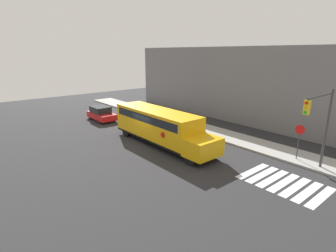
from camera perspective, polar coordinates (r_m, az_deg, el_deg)
ground_plane at (r=22.73m, az=-4.24°, el=-3.62°), size 60.00×60.00×0.00m
sidewalk_strip at (r=26.81m, az=7.12°, el=-0.49°), size 44.00×3.00×0.15m
building_backdrop at (r=31.03m, az=15.74°, el=8.78°), size 32.00×4.00×8.12m
crosswalk_stripes at (r=17.47m, az=23.87°, el=-11.22°), size 4.70×3.20×0.01m
school_bus at (r=21.93m, az=-1.84°, el=0.25°), size 10.73×2.57×2.88m
parked_car at (r=30.90m, az=-14.31°, el=2.63°), size 4.03×1.87×1.56m
stop_sign at (r=20.58m, az=26.63°, el=-2.28°), size 0.66×0.10×2.67m
traffic_light at (r=18.39m, az=30.29°, el=1.16°), size 0.28×3.68×5.35m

